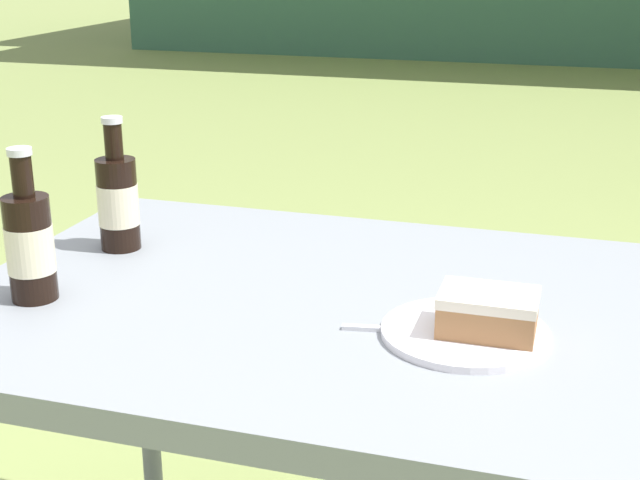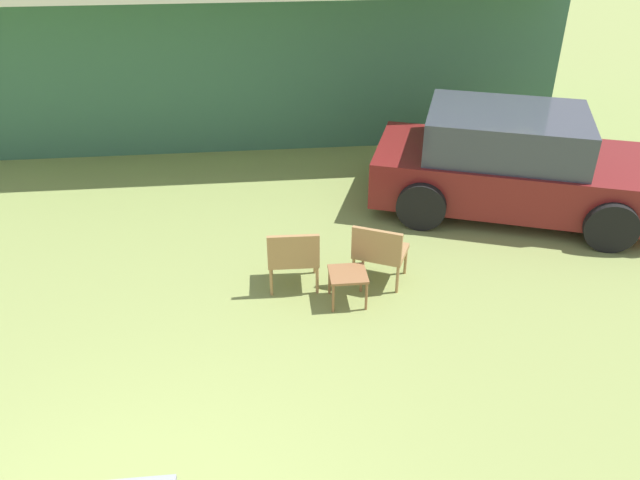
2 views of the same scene
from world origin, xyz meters
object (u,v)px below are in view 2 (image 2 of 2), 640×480
at_px(parked_car, 512,164).
at_px(wicker_chair_cushioned, 293,254).
at_px(garden_side_table, 348,277).
at_px(wicker_chair_plain, 379,250).

relative_size(parked_car, wicker_chair_cushioned, 5.41).
bearing_deg(garden_side_table, parked_car, 38.13).
bearing_deg(wicker_chair_plain, garden_side_table, 65.41).
bearing_deg(garden_side_table, wicker_chair_cushioned, 148.36).
bearing_deg(parked_car, wicker_chair_plain, -122.56).
xyz_separation_m(parked_car, wicker_chair_cushioned, (-3.24, -1.71, -0.24)).
height_order(wicker_chair_cushioned, garden_side_table, wicker_chair_cushioned).
distance_m(parked_car, wicker_chair_cushioned, 3.68).
height_order(wicker_chair_cushioned, wicker_chair_plain, same).
xyz_separation_m(parked_car, garden_side_table, (-2.65, -2.08, -0.36)).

